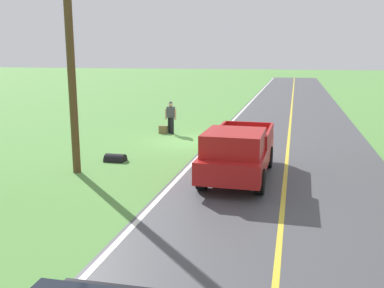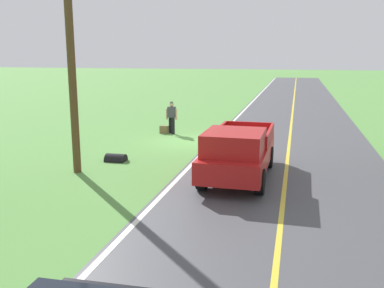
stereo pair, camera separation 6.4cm
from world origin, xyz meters
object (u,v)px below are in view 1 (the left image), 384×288
(utility_pole_roadside, at_px, (70,46))
(suitcase_carried, at_px, (163,130))
(hitchhiker_walking, at_px, (171,116))
(pickup_truck_passing, at_px, (238,152))

(utility_pole_roadside, bearing_deg, suitcase_carried, -95.21)
(hitchhiker_walking, relative_size, suitcase_carried, 3.80)
(hitchhiker_walking, bearing_deg, pickup_truck_passing, 120.81)
(suitcase_carried, relative_size, utility_pole_roadside, 0.05)
(hitchhiker_walking, height_order, suitcase_carried, hitchhiker_walking)
(pickup_truck_passing, distance_m, utility_pole_roadside, 6.79)
(suitcase_carried, distance_m, pickup_truck_passing, 9.20)
(hitchhiker_walking, height_order, pickup_truck_passing, pickup_truck_passing)
(hitchhiker_walking, relative_size, pickup_truck_passing, 0.32)
(hitchhiker_walking, distance_m, suitcase_carried, 0.88)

